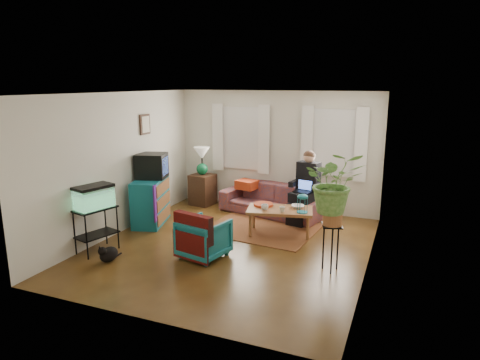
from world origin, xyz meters
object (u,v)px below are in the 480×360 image
at_px(side_table, 203,190).
at_px(dresser, 151,201).
at_px(coffee_table, 280,221).
at_px(sofa, 272,195).
at_px(aquarium_stand, 97,230).
at_px(plant_stand, 331,248).
at_px(armchair, 204,236).

bearing_deg(side_table, dresser, -101.97).
bearing_deg(coffee_table, side_table, 137.90).
bearing_deg(sofa, coffee_table, -52.43).
relative_size(side_table, coffee_table, 0.60).
bearing_deg(sofa, aquarium_stand, -111.30).
distance_m(dresser, plant_stand, 3.84).
relative_size(dresser, aquarium_stand, 1.35).
bearing_deg(armchair, plant_stand, -160.77).
height_order(sofa, aquarium_stand, sofa).
relative_size(side_table, dresser, 0.70).
bearing_deg(sofa, armchair, -84.12).
distance_m(armchair, coffee_table, 1.69).
distance_m(side_table, aquarium_stand, 3.21).
bearing_deg(plant_stand, dresser, 166.72).
height_order(sofa, coffee_table, sofa).
bearing_deg(plant_stand, side_table, 143.82).
bearing_deg(plant_stand, coffee_table, 133.32).
distance_m(aquarium_stand, plant_stand, 3.81).
distance_m(side_table, plant_stand, 4.21).
bearing_deg(aquarium_stand, coffee_table, 52.60).
distance_m(armchair, plant_stand, 2.01).
bearing_deg(plant_stand, aquarium_stand, -169.37).
distance_m(aquarium_stand, coffee_table, 3.23).
distance_m(dresser, armchair, 2.07).
relative_size(dresser, armchair, 1.45).
relative_size(sofa, aquarium_stand, 2.91).
bearing_deg(armchair, side_table, -50.09).
bearing_deg(aquarium_stand, side_table, 99.36).
height_order(sofa, plant_stand, sofa).
xyz_separation_m(sofa, plant_stand, (1.69, -2.36, -0.07)).
distance_m(sofa, aquarium_stand, 3.69).
relative_size(armchair, coffee_table, 0.59).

